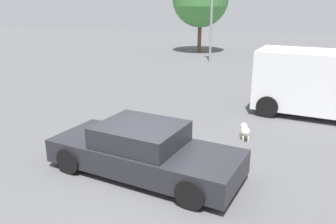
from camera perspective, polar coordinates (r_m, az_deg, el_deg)
The scene contains 4 objects.
ground_plane at distance 8.05m, azimuth -3.13°, elevation -11.00°, with size 80.00×80.00×0.00m, color #515154.
sedan_foreground at distance 8.08m, azimuth -4.08°, elevation -6.46°, with size 4.80×2.66×1.20m.
dog at distance 10.35m, azimuth 12.71°, elevation -3.00°, with size 0.34×0.64×0.44m.
van_white at distance 13.11m, azimuth 25.87°, elevation 4.39°, with size 5.42×3.01×2.28m.
Camera 1 is at (2.35, -6.65, 3.88)m, focal length 36.56 mm.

